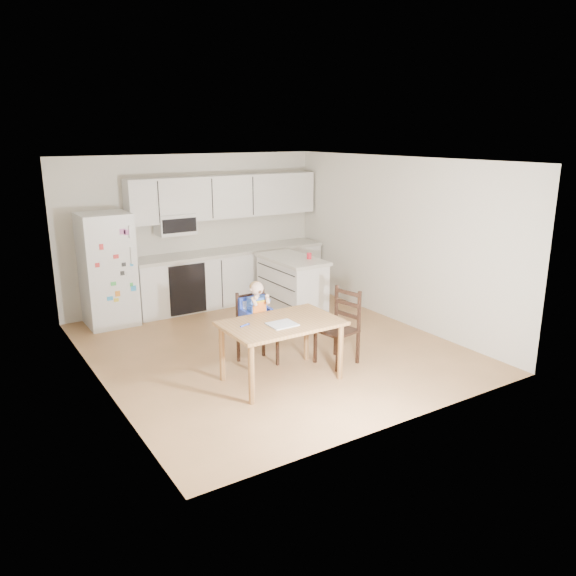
# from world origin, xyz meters

# --- Properties ---
(room) EXTENTS (4.52, 5.01, 2.51)m
(room) POSITION_xyz_m (0.00, 0.48, 1.25)
(room) COLOR olive
(room) RESTS_ON ground
(refrigerator) EXTENTS (0.72, 0.70, 1.70)m
(refrigerator) POSITION_xyz_m (-1.55, 2.15, 0.85)
(refrigerator) COLOR silver
(refrigerator) RESTS_ON ground
(kitchen_run) EXTENTS (3.37, 0.62, 2.15)m
(kitchen_run) POSITION_xyz_m (0.50, 2.24, 0.88)
(kitchen_run) COLOR silver
(kitchen_run) RESTS_ON ground
(kitchen_island) EXTENTS (0.66, 1.26, 0.93)m
(kitchen_island) POSITION_xyz_m (1.04, 1.06, 0.47)
(kitchen_island) COLOR silver
(kitchen_island) RESTS_ON ground
(red_cup) EXTENTS (0.07, 0.07, 0.09)m
(red_cup) POSITION_xyz_m (1.22, 0.85, 0.98)
(red_cup) COLOR red
(red_cup) RESTS_ON kitchen_island
(dining_table) EXTENTS (1.35, 0.87, 0.72)m
(dining_table) POSITION_xyz_m (-0.41, -0.97, 0.62)
(dining_table) COLOR brown
(dining_table) RESTS_ON ground
(napkin) EXTENTS (0.31, 0.27, 0.01)m
(napkin) POSITION_xyz_m (-0.46, -1.07, 0.73)
(napkin) COLOR #AFAFB4
(napkin) RESTS_ON dining_table
(toddler_spoon) EXTENTS (0.12, 0.06, 0.02)m
(toddler_spoon) POSITION_xyz_m (-0.85, -0.87, 0.73)
(toddler_spoon) COLOR #263DB0
(toddler_spoon) RESTS_ON dining_table
(chair_booster) EXTENTS (0.41, 0.41, 1.07)m
(chair_booster) POSITION_xyz_m (-0.41, -0.36, 0.65)
(chair_booster) COLOR black
(chair_booster) RESTS_ON ground
(chair_side) EXTENTS (0.49, 0.49, 0.95)m
(chair_side) POSITION_xyz_m (0.53, -0.90, 0.54)
(chair_side) COLOR black
(chair_side) RESTS_ON ground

